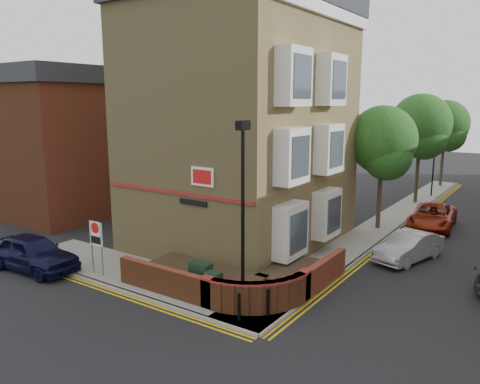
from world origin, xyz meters
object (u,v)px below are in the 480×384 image
silver_car_near (409,247)px  utility_cabinet_large (201,279)px  zone_sign (96,238)px  navy_hatchback (33,253)px  lamppost (243,216)px

silver_car_near → utility_cabinet_large: bearing=-105.0°
zone_sign → navy_hatchback: (-2.93, -1.00, -0.89)m
lamppost → zone_sign: 6.85m
lamppost → navy_hatchback: lamppost is taller
silver_car_near → zone_sign: bearing=-120.5°
zone_sign → silver_car_near: 13.49m
lamppost → navy_hatchback: (-9.53, -1.70, -2.59)m
lamppost → utility_cabinet_large: lamppost is taller
lamppost → utility_cabinet_large: bearing=177.0°
zone_sign → silver_car_near: bearing=43.1°
lamppost → navy_hatchback: bearing=-169.9°
utility_cabinet_large → zone_sign: bearing=-170.3°
utility_cabinet_large → silver_car_near: utility_cabinet_large is taller
zone_sign → navy_hatchback: 3.22m
utility_cabinet_large → silver_car_near: size_ratio=0.31×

